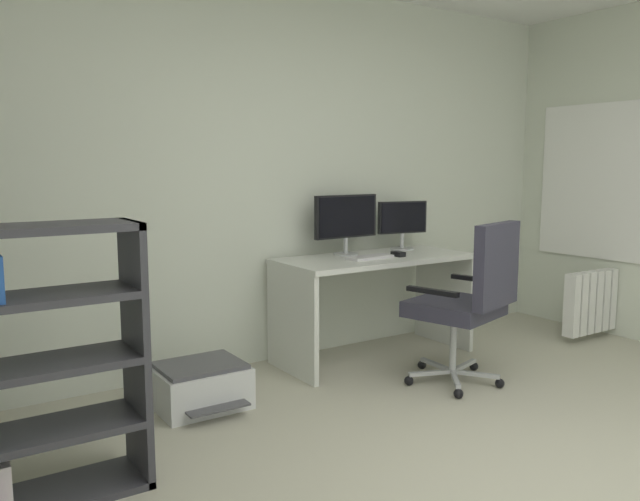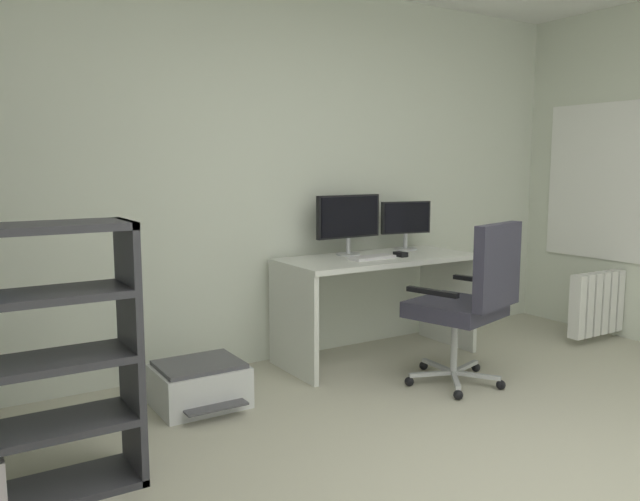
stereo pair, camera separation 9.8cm
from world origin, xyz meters
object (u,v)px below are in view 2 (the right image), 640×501
at_px(keyboard, 372,257).
at_px(computer_mouse, 401,254).
at_px(printer, 200,384).
at_px(monitor_secondary, 406,221).
at_px(radiator, 612,301).
at_px(monitor_main, 349,219).
at_px(desk, 376,284).
at_px(office_chair, 470,297).

height_order(keyboard, computer_mouse, computer_mouse).
bearing_deg(printer, keyboard, 5.54).
bearing_deg(computer_mouse, monitor_secondary, 43.91).
height_order(monitor_secondary, radiator, monitor_secondary).
bearing_deg(printer, computer_mouse, 3.95).
xyz_separation_m(monitor_main, printer, (-1.31, -0.38, -0.88)).
distance_m(monitor_main, printer, 1.62).
bearing_deg(computer_mouse, radiator, -16.46).
height_order(monitor_main, printer, monitor_main).
height_order(desk, monitor_main, monitor_main).
distance_m(desk, monitor_secondary, 0.61).
xyz_separation_m(office_chair, radiator, (1.82, 0.21, -0.27)).
xyz_separation_m(monitor_secondary, radiator, (1.53, -0.76, -0.66)).
xyz_separation_m(desk, radiator, (1.94, -0.59, -0.24)).
distance_m(monitor_secondary, computer_mouse, 0.43).
distance_m(desk, office_chair, 0.81).
distance_m(monitor_secondary, printer, 2.06).
height_order(desk, radiator, desk).
bearing_deg(printer, office_chair, -20.87).
relative_size(monitor_main, radiator, 0.56).
relative_size(monitor_main, office_chair, 0.52).
bearing_deg(office_chair, desk, 98.61).
bearing_deg(office_chair, computer_mouse, 88.83).
bearing_deg(monitor_main, printer, -163.90).
relative_size(desk, monitor_secondary, 3.49).
bearing_deg(office_chair, monitor_secondary, 73.80).
relative_size(computer_mouse, printer, 0.20).
relative_size(office_chair, printer, 2.08).
relative_size(keyboard, computer_mouse, 3.40).
relative_size(monitor_main, computer_mouse, 5.44).
relative_size(monitor_secondary, keyboard, 1.20).
distance_m(monitor_main, office_chair, 1.09).
height_order(office_chair, printer, office_chair).
bearing_deg(printer, monitor_main, 16.10).
height_order(keyboard, office_chair, office_chair).
bearing_deg(desk, computer_mouse, -36.29).
distance_m(keyboard, office_chair, 0.78).
distance_m(desk, keyboard, 0.25).
relative_size(desk, computer_mouse, 14.30).
relative_size(printer, radiator, 0.53).
bearing_deg(monitor_main, monitor_secondary, 0.02).
xyz_separation_m(computer_mouse, radiator, (1.80, -0.49, -0.46)).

